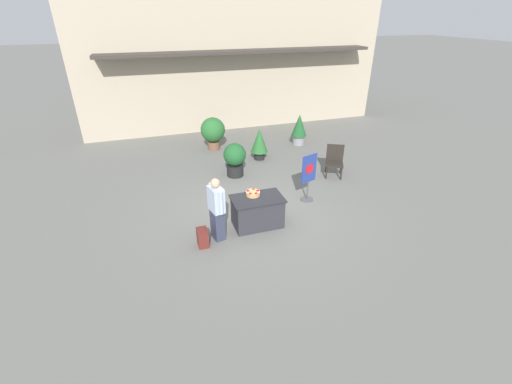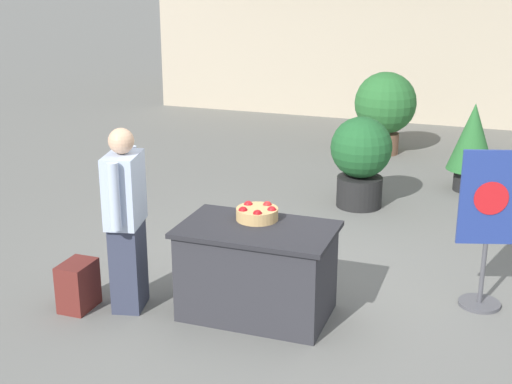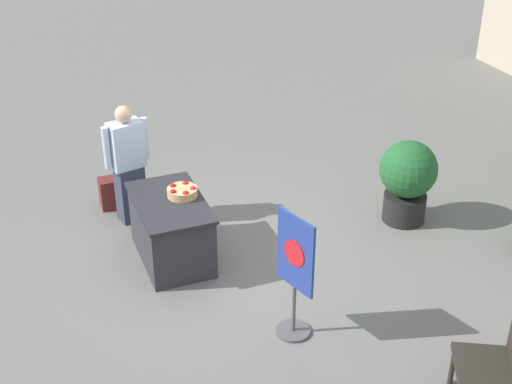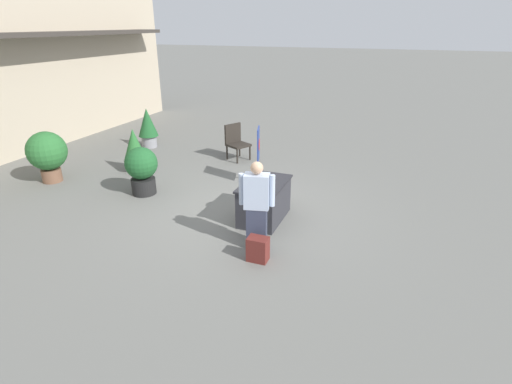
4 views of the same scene
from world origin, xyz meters
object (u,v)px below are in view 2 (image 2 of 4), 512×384
(apple_basket, at_px, (257,213))
(potted_plant_far_left, at_px, (361,157))
(poster_board, at_px, (488,226))
(backpack, at_px, (78,286))
(person_visitor, at_px, (126,220))
(potted_plant_near_left, at_px, (385,106))
(display_table, at_px, (257,271))
(potted_plant_far_right, at_px, (472,142))

(apple_basket, xyz_separation_m, potted_plant_far_left, (0.30, 2.87, -0.22))
(poster_board, xyz_separation_m, potted_plant_far_left, (-1.54, 2.25, -0.12))
(backpack, distance_m, potted_plant_far_left, 3.89)
(apple_basket, bearing_deg, backpack, -157.24)
(apple_basket, xyz_separation_m, backpack, (-1.42, -0.59, -0.63))
(apple_basket, relative_size, backpack, 0.84)
(apple_basket, height_order, poster_board, poster_board)
(poster_board, relative_size, potted_plant_far_left, 1.26)
(apple_basket, height_order, potted_plant_far_left, potted_plant_far_left)
(person_visitor, relative_size, potted_plant_far_left, 1.43)
(poster_board, xyz_separation_m, potted_plant_near_left, (-1.71, 4.86, 0.00))
(display_table, relative_size, potted_plant_far_left, 1.15)
(backpack, height_order, potted_plant_far_right, potted_plant_far_right)
(backpack, xyz_separation_m, potted_plant_far_right, (2.92, 4.56, 0.44))
(backpack, height_order, poster_board, poster_board)
(person_visitor, height_order, potted_plant_far_left, person_visitor)
(potted_plant_near_left, bearing_deg, backpack, -104.26)
(display_table, relative_size, apple_basket, 3.60)
(person_visitor, xyz_separation_m, poster_board, (2.85, 1.04, -0.06))
(apple_basket, relative_size, person_visitor, 0.22)
(apple_basket, height_order, backpack, apple_basket)
(apple_basket, relative_size, poster_board, 0.25)
(poster_board, bearing_deg, apple_basket, -88.61)
(person_visitor, height_order, poster_board, person_visitor)
(display_table, height_order, apple_basket, apple_basket)
(potted_plant_far_right, height_order, potted_plant_near_left, potted_plant_near_left)
(backpack, bearing_deg, potted_plant_far_right, 57.34)
(person_visitor, distance_m, potted_plant_near_left, 6.01)
(display_table, bearing_deg, poster_board, 24.10)
(display_table, xyz_separation_m, person_visitor, (-1.07, -0.25, 0.41))
(potted_plant_near_left, bearing_deg, potted_plant_far_right, -47.51)
(potted_plant_far_right, bearing_deg, backpack, -122.66)
(backpack, xyz_separation_m, poster_board, (3.25, 1.21, 0.53))
(display_table, distance_m, person_visitor, 1.17)
(person_visitor, distance_m, potted_plant_far_left, 3.55)
(potted_plant_far_left, relative_size, potted_plant_near_left, 0.88)
(poster_board, xyz_separation_m, potted_plant_far_right, (-0.32, 3.35, -0.09))
(poster_board, bearing_deg, person_visitor, -87.22)
(backpack, relative_size, poster_board, 0.30)
(potted_plant_far_left, bearing_deg, display_table, -94.44)
(backpack, distance_m, poster_board, 3.51)
(person_visitor, height_order, backpack, person_visitor)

